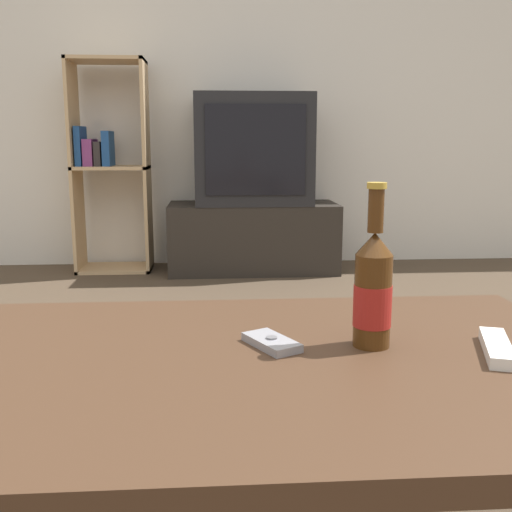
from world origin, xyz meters
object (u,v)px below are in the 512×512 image
Objects in this scene: television at (253,150)px; beer_bottle at (373,290)px; remote_control at (497,348)px; bookshelf at (108,164)px; cell_phone at (272,342)px; tv_stand at (253,237)px.

beer_bottle is at bearing -89.46° from television.
bookshelf is at bearing 129.85° from remote_control.
bookshelf is 4.59× the size of beer_bottle.
beer_bottle is 0.19m from cell_phone.
tv_stand is at bearing 113.14° from remote_control.
beer_bottle is 2.26× the size of cell_phone.
remote_control is (0.20, -0.05, -0.09)m from beer_bottle.
cell_phone is (-0.17, 0.01, -0.09)m from beer_bottle.
beer_bottle is (0.03, -2.68, -0.19)m from television.
remote_control is (0.36, -0.06, 0.00)m from cell_phone.
cell_phone is at bearing 177.22° from beer_bottle.
beer_bottle is at bearing -89.46° from tv_stand.
bookshelf is at bearing 76.73° from cell_phone.
beer_bottle reaches higher than tv_stand.
remote_control is (0.22, -2.74, -0.28)m from television.
remote_control is at bearing -85.38° from television.
cell_phone is (0.74, -2.76, -0.20)m from bookshelf.
beer_bottle is at bearing -30.99° from cell_phone.
bookshelf is (-0.88, 0.08, 0.45)m from tv_stand.
cell_phone is 0.37m from remote_control.
tv_stand is at bearing 90.54° from beer_bottle.
bookshelf is at bearing 108.11° from beer_bottle.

